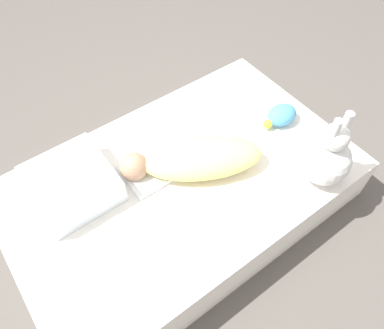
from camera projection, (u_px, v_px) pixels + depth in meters
ground_plane at (183, 205)px, 1.75m from camera, size 12.00×12.00×0.00m
bed_mattress at (182, 191)px, 1.65m from camera, size 1.44×0.90×0.24m
burp_cloth at (147, 172)px, 1.56m from camera, size 0.19×0.20×0.02m
swaddled_baby at (195, 159)px, 1.53m from camera, size 0.57×0.42×0.13m
pillow at (72, 184)px, 1.47m from camera, size 0.31×0.32×0.11m
bunny_plush at (326, 157)px, 1.46m from camera, size 0.20×0.20×0.35m
turtle_plush at (281, 115)px, 1.72m from camera, size 0.18×0.11×0.08m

